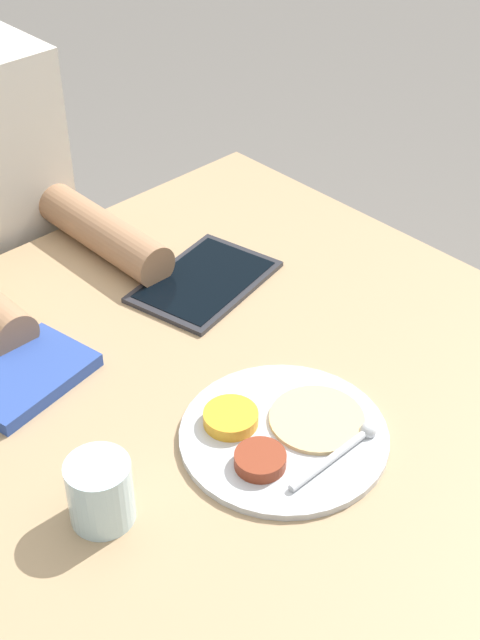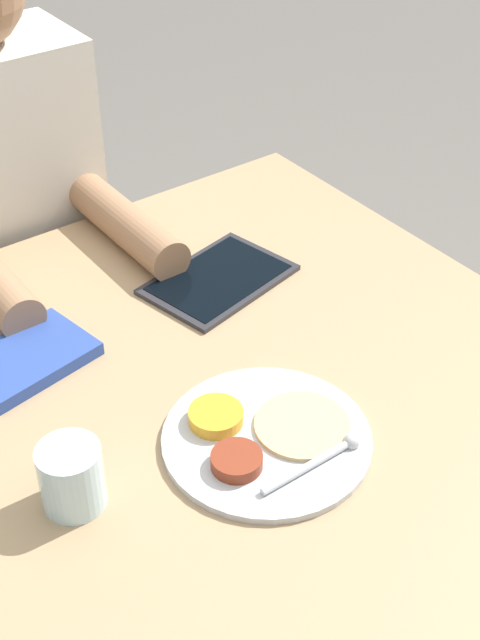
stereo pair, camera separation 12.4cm
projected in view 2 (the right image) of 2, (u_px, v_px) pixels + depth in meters
name	position (u px, v px, depth m)	size (l,w,h in m)	color
dining_table	(246.00, 573.00, 1.45)	(0.95, 1.08, 0.78)	#9E7F5B
thali_tray	(265.00, 438.00, 1.13)	(0.27, 0.27, 0.03)	#B7BABF
red_notebook	(27.00, 359.00, 1.26)	(0.20, 0.15, 0.02)	silver
tablet_device	(219.00, 279.00, 1.42)	(0.25, 0.20, 0.01)	#28282D
person_diner	(16.00, 284.00, 1.70)	(0.34, 0.49, 1.27)	black
drinking_glass	(71.00, 477.00, 1.03)	(0.08, 0.08, 0.09)	silver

